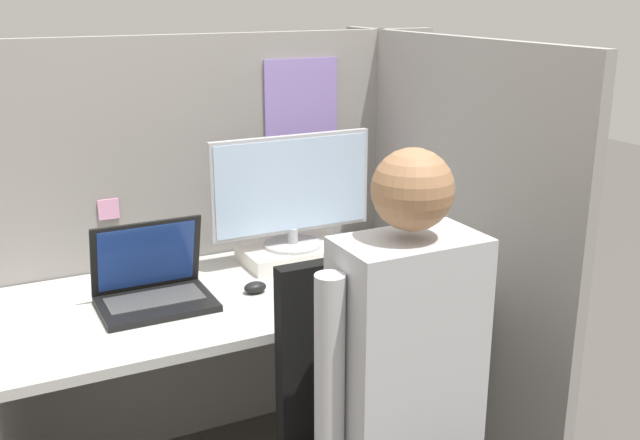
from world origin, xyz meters
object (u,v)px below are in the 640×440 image
paper_box (293,253)px  laptop (153,289)px  carrot_toy (330,303)px  person (417,383)px  monitor (292,190)px  stapler (405,259)px

paper_box → laptop: 0.56m
carrot_toy → person: person is taller
monitor → laptop: bearing=-163.2°
monitor → carrot_toy: monitor is taller
monitor → carrot_toy: bearing=-100.0°
paper_box → laptop: size_ratio=1.06×
carrot_toy → person: (-0.04, -0.53, 0.01)m
paper_box → stapler: size_ratio=2.40×
monitor → laptop: size_ratio=1.74×
paper_box → carrot_toy: size_ratio=2.96×
person → paper_box: bearing=82.8°
paper_box → carrot_toy: bearing=-100.1°
paper_box → monitor: (-0.00, 0.00, 0.23)m
paper_box → stapler: bearing=-35.9°
monitor → person: size_ratio=0.45×
monitor → person: bearing=-97.2°
paper_box → monitor: size_ratio=0.61×
paper_box → laptop: laptop is taller
laptop → carrot_toy: 0.54m
laptop → person: person is taller
paper_box → carrot_toy: (-0.08, -0.44, -0.00)m
laptop → person: 0.91m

